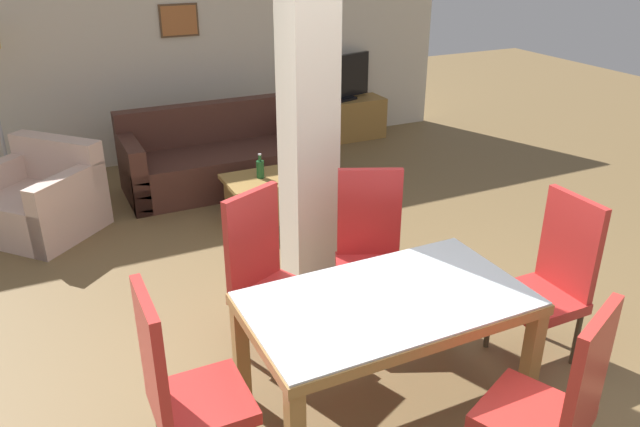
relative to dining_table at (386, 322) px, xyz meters
name	(u,v)px	position (x,y,z in m)	size (l,w,h in m)	color
ground_plane	(382,405)	(0.00, 0.00, -0.58)	(18.00, 18.00, 0.00)	brown
back_wall	(166,43)	(0.00, 4.88, 0.77)	(7.20, 0.09, 2.70)	beige
divider_pillar	(308,113)	(0.23, 1.52, 0.77)	(0.34, 0.37, 2.70)	beige
dining_table	(386,322)	(0.00, 0.00, 0.00)	(1.53, 0.87, 0.74)	olive
dining_chair_far_left	(266,273)	(-0.38, 0.82, -0.02)	(0.61, 0.61, 1.08)	red
dining_chair_head_right	(551,277)	(1.20, 0.00, -0.02)	(0.46, 0.46, 1.08)	red
dining_chair_far_right	(370,247)	(0.38, 0.85, -0.02)	(0.61, 0.61, 1.08)	red
dining_chair_near_right	(556,402)	(0.38, -0.86, -0.02)	(0.61, 0.61, 1.08)	red
dining_chair_head_left	(181,385)	(-1.14, 0.00, -0.02)	(0.46, 0.46, 1.08)	red
sofa	(220,160)	(0.20, 3.73, -0.29)	(1.99, 0.87, 0.84)	#46271F
armchair	(40,202)	(-1.60, 3.35, -0.30)	(1.26, 1.26, 0.81)	beige
coffee_table	(264,197)	(0.32, 2.73, -0.37)	(0.73, 0.55, 0.41)	#A57C3E
bottle	(260,169)	(0.30, 2.74, -0.08)	(0.07, 0.07, 0.23)	#194C23
tv_stand	(342,120)	(2.13, 4.60, -0.32)	(1.13, 0.40, 0.53)	#A17335
tv_screen	(343,79)	(2.13, 4.60, 0.22)	(0.86, 0.29, 0.57)	black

